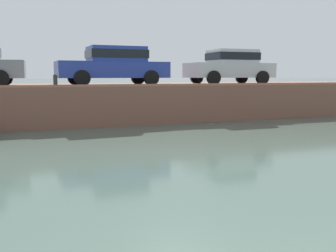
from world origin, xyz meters
TOP-DOWN VIEW (x-y plane):
  - ground_plane at (0.00, 6.27)m, footprint 400.00×400.00m
  - far_quay_wall at (0.00, 15.55)m, footprint 60.00×6.00m
  - far_wall_coping at (0.00, 12.67)m, footprint 60.00×0.24m
  - car_centre_blue at (1.27, 14.22)m, footprint 4.44×2.01m
  - car_right_inner_silver at (6.63, 14.21)m, footprint 3.91×2.04m
  - mooring_bollard_mid at (-1.13, 12.80)m, footprint 0.15×0.15m

SIDE VIEW (x-z plane):
  - ground_plane at x=0.00m, z-range 0.00..0.00m
  - far_quay_wall at x=0.00m, z-range 0.00..1.48m
  - far_wall_coping at x=0.00m, z-range 1.48..1.56m
  - mooring_bollard_mid at x=-1.13m, z-range 1.49..1.94m
  - car_right_inner_silver at x=6.63m, z-range 1.55..3.09m
  - car_centre_blue at x=1.27m, z-range 1.55..3.09m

